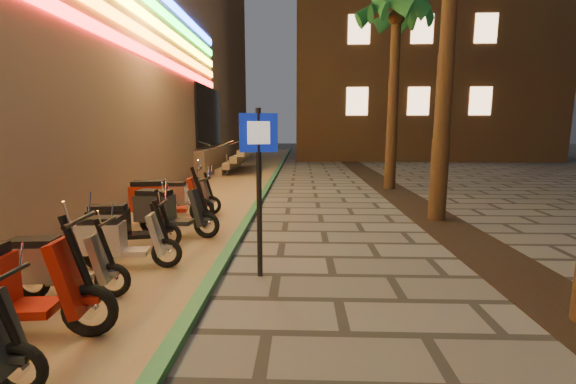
{
  "coord_description": "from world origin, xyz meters",
  "views": [
    {
      "loc": [
        0.36,
        -2.13,
        2.13
      ],
      "look_at": [
        0.15,
        3.65,
        1.2
      ],
      "focal_mm": 24.0,
      "sensor_mm": 36.0,
      "label": 1
    }
  ],
  "objects_px": {
    "scooter_7": "(118,240)",
    "scooter_10": "(162,200)",
    "scooter_8": "(124,225)",
    "scooter_9": "(167,210)",
    "scooter_11": "(183,196)",
    "pedestrian_sign": "(259,170)",
    "scooter_6": "(54,265)"
  },
  "relations": [
    {
      "from": "scooter_7",
      "to": "scooter_9",
      "type": "relative_size",
      "value": 0.88
    },
    {
      "from": "scooter_7",
      "to": "scooter_10",
      "type": "xyz_separation_m",
      "value": [
        -0.36,
        2.89,
        0.1
      ]
    },
    {
      "from": "scooter_6",
      "to": "scooter_8",
      "type": "relative_size",
      "value": 0.95
    },
    {
      "from": "scooter_6",
      "to": "scooter_8",
      "type": "bearing_deg",
      "value": 85.33
    },
    {
      "from": "scooter_6",
      "to": "scooter_9",
      "type": "relative_size",
      "value": 0.85
    },
    {
      "from": "pedestrian_sign",
      "to": "scooter_6",
      "type": "distance_m",
      "value": 2.88
    },
    {
      "from": "scooter_11",
      "to": "scooter_9",
      "type": "bearing_deg",
      "value": -82.43
    },
    {
      "from": "scooter_9",
      "to": "scooter_10",
      "type": "relative_size",
      "value": 0.94
    },
    {
      "from": "pedestrian_sign",
      "to": "scooter_10",
      "type": "xyz_separation_m",
      "value": [
        -2.57,
        3.1,
        -1.01
      ]
    },
    {
      "from": "scooter_7",
      "to": "scooter_10",
      "type": "relative_size",
      "value": 0.82
    },
    {
      "from": "scooter_6",
      "to": "scooter_8",
      "type": "distance_m",
      "value": 1.97
    },
    {
      "from": "scooter_7",
      "to": "scooter_10",
      "type": "distance_m",
      "value": 2.92
    },
    {
      "from": "scooter_9",
      "to": "scooter_10",
      "type": "distance_m",
      "value": 1.12
    },
    {
      "from": "scooter_9",
      "to": "scooter_11",
      "type": "height_order",
      "value": "scooter_9"
    },
    {
      "from": "scooter_8",
      "to": "scooter_9",
      "type": "height_order",
      "value": "scooter_9"
    },
    {
      "from": "scooter_8",
      "to": "scooter_11",
      "type": "xyz_separation_m",
      "value": [
        0.13,
        3.03,
        -0.01
      ]
    },
    {
      "from": "scooter_7",
      "to": "scooter_11",
      "type": "bearing_deg",
      "value": 86.46
    },
    {
      "from": "scooter_8",
      "to": "scooter_10",
      "type": "relative_size",
      "value": 0.84
    },
    {
      "from": "pedestrian_sign",
      "to": "scooter_9",
      "type": "xyz_separation_m",
      "value": [
        -2.09,
        2.08,
        -1.04
      ]
    },
    {
      "from": "scooter_10",
      "to": "scooter_11",
      "type": "xyz_separation_m",
      "value": [
        0.16,
        1.03,
        -0.1
      ]
    },
    {
      "from": "pedestrian_sign",
      "to": "scooter_10",
      "type": "relative_size",
      "value": 1.31
    },
    {
      "from": "scooter_9",
      "to": "scooter_8",
      "type": "bearing_deg",
      "value": -105.99
    },
    {
      "from": "scooter_7",
      "to": "scooter_8",
      "type": "relative_size",
      "value": 0.98
    },
    {
      "from": "scooter_6",
      "to": "scooter_11",
      "type": "distance_m",
      "value": 5.0
    },
    {
      "from": "scooter_8",
      "to": "scooter_9",
      "type": "bearing_deg",
      "value": 53.97
    },
    {
      "from": "pedestrian_sign",
      "to": "scooter_8",
      "type": "bearing_deg",
      "value": 144.98
    },
    {
      "from": "scooter_6",
      "to": "scooter_10",
      "type": "xyz_separation_m",
      "value": [
        -0.06,
        3.97,
        0.12
      ]
    },
    {
      "from": "scooter_9",
      "to": "scooter_10",
      "type": "bearing_deg",
      "value": 122.99
    },
    {
      "from": "pedestrian_sign",
      "to": "scooter_7",
      "type": "bearing_deg",
      "value": 163.1
    },
    {
      "from": "scooter_11",
      "to": "scooter_6",
      "type": "bearing_deg",
      "value": -92.27
    },
    {
      "from": "scooter_11",
      "to": "pedestrian_sign",
      "type": "bearing_deg",
      "value": -60.91
    },
    {
      "from": "scooter_7",
      "to": "scooter_9",
      "type": "bearing_deg",
      "value": 80.02
    }
  ]
}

